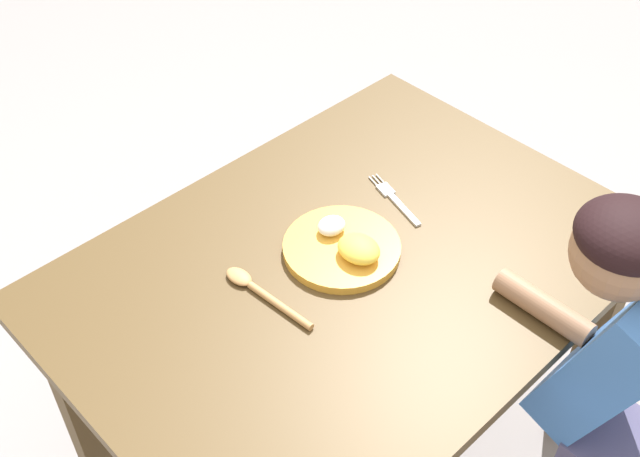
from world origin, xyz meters
TOP-DOWN VIEW (x-y plane):
  - dining_table at (0.00, 0.00)m, footprint 1.14×0.82m
  - plate at (0.01, 0.03)m, footprint 0.24×0.24m
  - fork at (0.20, 0.06)m, footprint 0.07×0.18m
  - spoon at (-0.18, 0.06)m, footprint 0.04×0.22m
  - person at (0.16, -0.50)m, footprint 0.18×0.37m

SIDE VIEW (x-z plane):
  - person at x=0.16m, z-range 0.05..1.10m
  - dining_table at x=0.00m, z-range 0.25..0.98m
  - fork at x=0.20m, z-range 0.73..0.74m
  - spoon at x=-0.18m, z-range 0.73..0.75m
  - plate at x=0.01m, z-range 0.72..0.78m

